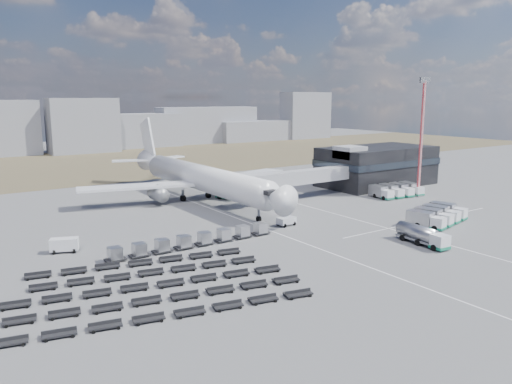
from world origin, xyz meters
TOP-DOWN VIEW (x-y plane):
  - ground at (0.00, 0.00)m, footprint 420.00×420.00m
  - grass_strip at (0.00, 110.00)m, footprint 420.00×90.00m
  - lane_markings at (9.77, 3.00)m, footprint 47.12×110.00m
  - terminal at (47.77, 23.96)m, footprint 30.40×16.40m
  - jet_bridge at (15.90, 20.42)m, footprint 30.30×3.80m
  - airliner at (0.00, 32.38)m, footprint 51.59×64.53m
  - skyline at (5.44, 150.84)m, footprint 288.06×25.50m
  - fuel_tanker at (12.78, -17.47)m, footprint 3.04×9.31m
  - pushback_tug at (2.43, 3.83)m, footprint 3.51×2.19m
  - utility_van at (-34.47, 9.96)m, footprint 4.37×3.15m
  - catering_truck at (6.51, 29.49)m, footprint 5.14×7.35m
  - service_trucks_near at (26.42, -10.35)m, footprint 13.24×9.15m
  - service_trucks_far at (40.16, 10.67)m, footprint 12.17×7.55m
  - uld_row at (-17.31, 1.43)m, footprint 27.63×1.91m
  - baggage_dollies at (-29.26, -10.91)m, footprint 35.97×26.05m
  - floodlight_mast at (44.47, 7.97)m, footprint 2.59×2.09m

SIDE VIEW (x-z plane):
  - ground at x=0.00m, z-range 0.00..0.00m
  - grass_strip at x=0.00m, z-range 0.00..0.01m
  - lane_markings at x=9.77m, z-range 0.00..0.01m
  - baggage_dollies at x=-29.26m, z-range 0.00..0.78m
  - pushback_tug at x=2.43m, z-range 0.00..1.50m
  - utility_van at x=-34.47m, z-range 0.00..2.15m
  - uld_row at x=-17.31m, z-range 0.18..2.05m
  - service_trucks_far at x=40.16m, z-range 0.11..2.68m
  - service_trucks_near at x=26.42m, z-range 0.12..2.80m
  - fuel_tanker at x=12.78m, z-range 0.00..2.96m
  - catering_truck at x=6.51m, z-range 0.04..3.16m
  - jet_bridge at x=15.90m, z-range 1.53..8.58m
  - terminal at x=47.77m, z-range -0.25..10.75m
  - airliner at x=0.00m, z-range -3.52..14.10m
  - skyline at x=5.44m, z-range -2.78..22.84m
  - floodlight_mast at x=44.47m, z-range 0.03..27.16m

